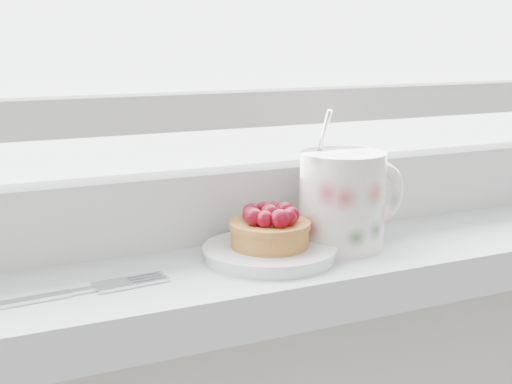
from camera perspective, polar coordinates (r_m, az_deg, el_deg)
saucer at (r=0.66m, az=1.10°, el=-4.85°), size 0.12×0.12×0.01m
raspberry_tart at (r=0.65m, az=1.12°, el=-2.88°), size 0.08×0.08×0.04m
floral_mug at (r=0.69m, az=7.11°, el=-0.45°), size 0.12×0.09×0.13m
fork at (r=0.59m, az=-16.12°, el=-8.01°), size 0.19×0.03×0.00m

